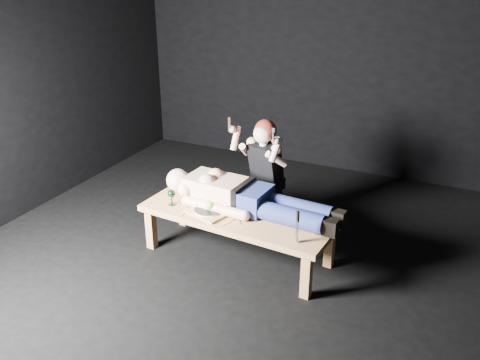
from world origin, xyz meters
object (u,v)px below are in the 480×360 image
(carving_knife, at_px, (297,227))
(serving_tray, at_px, (208,212))
(lying_man, at_px, (250,195))
(table, at_px, (238,235))
(goblet, at_px, (172,197))
(kneeling_woman, at_px, (270,172))

(carving_knife, bearing_deg, serving_tray, 175.45)
(lying_man, distance_m, serving_tray, 0.41)
(lying_man, height_order, serving_tray, lying_man)
(serving_tray, distance_m, carving_knife, 0.90)
(lying_man, xyz_separation_m, carving_knife, (0.58, -0.37, -0.00))
(table, xyz_separation_m, serving_tray, (-0.24, -0.13, 0.24))
(goblet, bearing_deg, serving_tray, -1.74)
(lying_man, distance_m, goblet, 0.72)
(serving_tray, xyz_separation_m, carving_knife, (0.89, -0.14, 0.13))
(kneeling_woman, distance_m, serving_tray, 0.85)
(kneeling_woman, bearing_deg, carving_knife, -41.29)
(serving_tray, bearing_deg, lying_man, 37.60)
(table, distance_m, kneeling_woman, 0.76)
(serving_tray, xyz_separation_m, goblet, (-0.38, 0.01, 0.06))
(table, xyz_separation_m, kneeling_woman, (0.04, 0.66, 0.37))
(serving_tray, bearing_deg, goblet, 178.26)
(table, distance_m, serving_tray, 0.36)
(table, relative_size, kneeling_woman, 1.47)
(lying_man, height_order, goblet, lying_man)
(table, bearing_deg, carving_knife, -17.77)
(lying_man, bearing_deg, kneeling_woman, 97.32)
(kneeling_woman, xyz_separation_m, goblet, (-0.65, -0.78, -0.07))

